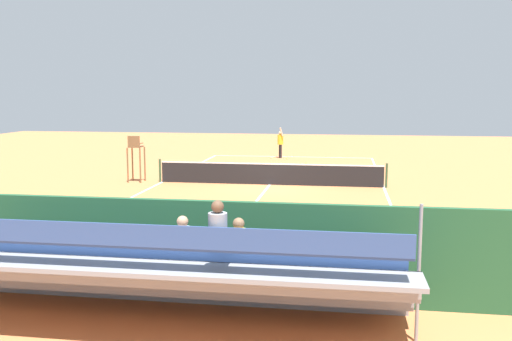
% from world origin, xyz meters
% --- Properties ---
extents(ground_plane, '(60.00, 60.00, 0.00)m').
position_xyz_m(ground_plane, '(0.00, 0.00, 0.00)').
color(ground_plane, '#D17542').
extents(court_line_markings, '(10.10, 22.20, 0.01)m').
position_xyz_m(court_line_markings, '(0.00, -0.04, 0.00)').
color(court_line_markings, white).
rests_on(court_line_markings, ground).
extents(tennis_net, '(10.30, 0.10, 1.07)m').
position_xyz_m(tennis_net, '(0.00, 0.00, 0.50)').
color(tennis_net, black).
rests_on(tennis_net, ground).
extents(backdrop_wall, '(18.00, 0.16, 2.00)m').
position_xyz_m(backdrop_wall, '(0.00, 14.00, 1.00)').
color(backdrop_wall, '#235633').
rests_on(backdrop_wall, ground).
extents(bleacher_stand, '(9.06, 2.40, 2.48)m').
position_xyz_m(bleacher_stand, '(-0.09, 15.34, 0.92)').
color(bleacher_stand, gray).
rests_on(bleacher_stand, ground).
extents(umpire_chair, '(0.67, 0.67, 2.14)m').
position_xyz_m(umpire_chair, '(6.20, 0.15, 1.31)').
color(umpire_chair, brown).
rests_on(umpire_chair, ground).
extents(courtside_bench, '(1.80, 0.40, 0.93)m').
position_xyz_m(courtside_bench, '(-2.82, 13.27, 0.56)').
color(courtside_bench, '#234C2D').
rests_on(courtside_bench, ground).
extents(equipment_bag, '(0.90, 0.36, 0.36)m').
position_xyz_m(equipment_bag, '(-1.02, 13.40, 0.18)').
color(equipment_bag, '#B22D2D').
rests_on(equipment_bag, ground).
extents(tennis_player, '(0.46, 0.56, 1.93)m').
position_xyz_m(tennis_player, '(0.68, -10.30, 1.02)').
color(tennis_player, black).
rests_on(tennis_player, ground).
extents(tennis_racket, '(0.30, 0.56, 0.03)m').
position_xyz_m(tennis_racket, '(1.23, -10.31, 0.01)').
color(tennis_racket, black).
rests_on(tennis_racket, ground).
extents(tennis_ball_near, '(0.07, 0.07, 0.07)m').
position_xyz_m(tennis_ball_near, '(0.21, -9.67, 0.03)').
color(tennis_ball_near, '#CCDB33').
rests_on(tennis_ball_near, ground).
extents(tennis_ball_far, '(0.07, 0.07, 0.07)m').
position_xyz_m(tennis_ball_far, '(-1.10, -7.74, 0.03)').
color(tennis_ball_far, '#CCDB33').
rests_on(tennis_ball_far, ground).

